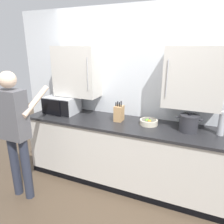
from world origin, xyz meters
TOP-DOWN VIEW (x-y plane):
  - ground_plane at (0.00, 0.00)m, footprint 9.40×9.40m
  - back_wall_tiled at (0.00, 1.06)m, footprint 3.91×0.44m
  - counter_unit at (0.00, 0.72)m, footprint 2.90×0.70m
  - microwave_oven at (-1.08, 0.76)m, footprint 0.49×0.39m
  - stock_pot at (0.85, 0.75)m, footprint 0.32×0.23m
  - knife_block at (-0.08, 0.77)m, footprint 0.11×0.15m
  - thermos_flask at (1.21, 0.78)m, footprint 0.08×0.08m
  - fruit_bowl at (0.34, 0.78)m, footprint 0.24×0.24m
  - person_figure at (-1.12, -0.11)m, footprint 0.44×0.66m

SIDE VIEW (x-z plane):
  - ground_plane at x=0.00m, z-range 0.00..0.00m
  - counter_unit at x=0.00m, z-range 0.00..0.93m
  - fruit_bowl at x=0.34m, z-range 0.93..1.02m
  - person_figure at x=-1.12m, z-range 0.16..1.85m
  - stock_pot at x=0.85m, z-range 0.92..1.16m
  - knife_block at x=-0.08m, z-range 0.90..1.20m
  - microwave_oven at x=-1.08m, z-range 0.94..1.20m
  - thermos_flask at x=1.21m, z-range 0.94..1.23m
  - back_wall_tiled at x=0.00m, z-range 0.08..2.59m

